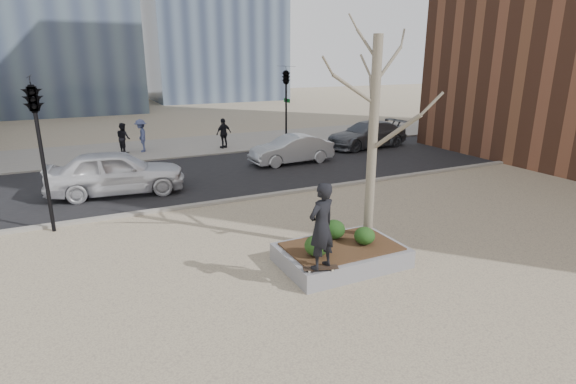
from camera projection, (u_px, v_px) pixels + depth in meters
name	position (u px, v px, depth m)	size (l,w,h in m)	color
ground	(306.00, 271.00, 10.84)	(120.00, 120.00, 0.00)	tan
street	(197.00, 176.00, 19.45)	(60.00, 8.00, 0.02)	black
far_sidewalk	(165.00, 148.00, 25.48)	(60.00, 6.00, 0.02)	gray
planter	(341.00, 255.00, 11.19)	(3.00, 2.00, 0.45)	gray
planter_mulch	(341.00, 246.00, 11.12)	(2.70, 1.70, 0.04)	#382314
sycamore_tree	(374.00, 108.00, 10.84)	(2.80, 2.80, 6.60)	gray
shrub_left	(317.00, 246.00, 10.49)	(0.58, 0.58, 0.50)	black
shrub_middle	(334.00, 229.00, 11.49)	(0.58, 0.58, 0.49)	#163611
shrub_right	(365.00, 236.00, 11.14)	(0.52, 0.52, 0.44)	#193611
skateboard	(321.00, 269.00, 9.90)	(0.78, 0.20, 0.07)	black
skateboarder	(321.00, 226.00, 9.61)	(0.71, 0.46, 1.94)	black
police_car	(116.00, 172.00, 16.71)	(1.97, 4.91, 1.67)	white
car_silver	(291.00, 149.00, 21.65)	(1.41, 4.05, 1.33)	#ACAFB4
car_third	(367.00, 134.00, 25.46)	(2.04, 5.01, 1.45)	#4B4F56
pedestrian_a	(123.00, 138.00, 23.98)	(0.78, 0.61, 1.60)	black
pedestrian_b	(141.00, 136.00, 24.17)	(1.13, 0.65, 1.75)	#454F7C
pedestrian_c	(224.00, 133.00, 25.17)	(0.98, 0.41, 1.68)	black
traffic_light_near	(42.00, 157.00, 12.71)	(0.60, 2.48, 4.50)	black
traffic_light_far	(286.00, 107.00, 25.48)	(0.60, 2.48, 4.50)	black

